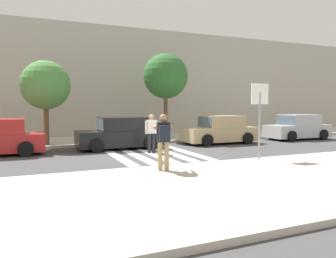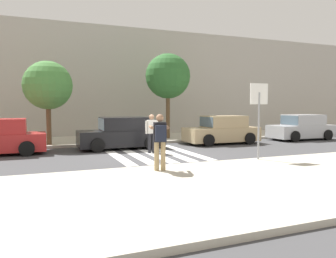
{
  "view_description": "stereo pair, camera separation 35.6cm",
  "coord_description": "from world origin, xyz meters",
  "px_view_note": "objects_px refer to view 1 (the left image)",
  "views": [
    {
      "loc": [
        -4.99,
        -13.23,
        2.14
      ],
      "look_at": [
        0.6,
        -0.2,
        1.1
      ],
      "focal_mm": 35.0,
      "sensor_mm": 36.0,
      "label": 1
    },
    {
      "loc": [
        -4.66,
        -13.36,
        2.14
      ],
      "look_at": [
        0.6,
        -0.2,
        1.1
      ],
      "focal_mm": 35.0,
      "sensor_mm": 36.0,
      "label": 2
    }
  ],
  "objects_px": {
    "stop_sign": "(260,104)",
    "street_tree_center": "(166,76)",
    "parked_car_silver": "(298,128)",
    "photographer_with_backpack": "(163,137)",
    "pedestrian_crossing": "(151,131)",
    "parked_car_black": "(121,134)",
    "parked_car_tan": "(220,131)",
    "street_tree_west": "(46,85)"
  },
  "relations": [
    {
      "from": "pedestrian_crossing",
      "to": "parked_car_tan",
      "type": "xyz_separation_m",
      "value": [
        4.79,
        1.93,
        -0.25
      ]
    },
    {
      "from": "parked_car_silver",
      "to": "street_tree_center",
      "type": "distance_m",
      "value": 8.86
    },
    {
      "from": "stop_sign",
      "to": "parked_car_tan",
      "type": "relative_size",
      "value": 0.68
    },
    {
      "from": "stop_sign",
      "to": "street_tree_center",
      "type": "bearing_deg",
      "value": 91.73
    },
    {
      "from": "stop_sign",
      "to": "parked_car_tan",
      "type": "bearing_deg",
      "value": 71.34
    },
    {
      "from": "pedestrian_crossing",
      "to": "street_tree_west",
      "type": "bearing_deg",
      "value": 137.14
    },
    {
      "from": "photographer_with_backpack",
      "to": "parked_car_black",
      "type": "bearing_deg",
      "value": 86.68
    },
    {
      "from": "street_tree_center",
      "to": "parked_car_silver",
      "type": "bearing_deg",
      "value": -18.28
    },
    {
      "from": "photographer_with_backpack",
      "to": "street_tree_center",
      "type": "relative_size",
      "value": 0.34
    },
    {
      "from": "parked_car_black",
      "to": "street_tree_west",
      "type": "bearing_deg",
      "value": 149.42
    },
    {
      "from": "pedestrian_crossing",
      "to": "parked_car_black",
      "type": "xyz_separation_m",
      "value": [
        -0.89,
        1.93,
        -0.25
      ]
    },
    {
      "from": "stop_sign",
      "to": "street_tree_west",
      "type": "height_order",
      "value": "street_tree_west"
    },
    {
      "from": "photographer_with_backpack",
      "to": "pedestrian_crossing",
      "type": "distance_m",
      "value": 4.64
    },
    {
      "from": "pedestrian_crossing",
      "to": "parked_car_black",
      "type": "relative_size",
      "value": 0.42
    },
    {
      "from": "stop_sign",
      "to": "parked_car_black",
      "type": "height_order",
      "value": "stop_sign"
    },
    {
      "from": "parked_car_silver",
      "to": "photographer_with_backpack",
      "type": "bearing_deg",
      "value": -151.39
    },
    {
      "from": "parked_car_black",
      "to": "photographer_with_backpack",
      "type": "bearing_deg",
      "value": -93.32
    },
    {
      "from": "stop_sign",
      "to": "street_tree_center",
      "type": "xyz_separation_m",
      "value": [
        -0.25,
        8.36,
        1.66
      ]
    },
    {
      "from": "photographer_with_backpack",
      "to": "parked_car_tan",
      "type": "height_order",
      "value": "photographer_with_backpack"
    },
    {
      "from": "photographer_with_backpack",
      "to": "parked_car_tan",
      "type": "relative_size",
      "value": 0.42
    },
    {
      "from": "photographer_with_backpack",
      "to": "street_tree_west",
      "type": "height_order",
      "value": "street_tree_west"
    },
    {
      "from": "stop_sign",
      "to": "street_tree_center",
      "type": "distance_m",
      "value": 8.52
    },
    {
      "from": "parked_car_black",
      "to": "parked_car_silver",
      "type": "xyz_separation_m",
      "value": [
        11.35,
        -0.0,
        0.0
      ]
    },
    {
      "from": "stop_sign",
      "to": "photographer_with_backpack",
      "type": "relative_size",
      "value": 1.62
    },
    {
      "from": "parked_car_silver",
      "to": "street_tree_west",
      "type": "height_order",
      "value": "street_tree_west"
    },
    {
      "from": "parked_car_tan",
      "to": "parked_car_silver",
      "type": "xyz_separation_m",
      "value": [
        5.68,
        0.0,
        0.0
      ]
    },
    {
      "from": "photographer_with_backpack",
      "to": "parked_car_black",
      "type": "xyz_separation_m",
      "value": [
        0.37,
        6.4,
        -0.44
      ]
    },
    {
      "from": "parked_car_silver",
      "to": "street_tree_center",
      "type": "height_order",
      "value": "street_tree_center"
    },
    {
      "from": "stop_sign",
      "to": "pedestrian_crossing",
      "type": "relative_size",
      "value": 1.62
    },
    {
      "from": "parked_car_silver",
      "to": "pedestrian_crossing",
      "type": "bearing_deg",
      "value": -169.54
    },
    {
      "from": "pedestrian_crossing",
      "to": "street_tree_west",
      "type": "relative_size",
      "value": 0.41
    },
    {
      "from": "photographer_with_backpack",
      "to": "street_tree_west",
      "type": "bearing_deg",
      "value": 109.27
    },
    {
      "from": "parked_car_silver",
      "to": "street_tree_center",
      "type": "bearing_deg",
      "value": 161.72
    },
    {
      "from": "stop_sign",
      "to": "parked_car_black",
      "type": "bearing_deg",
      "value": 122.96
    },
    {
      "from": "stop_sign",
      "to": "photographer_with_backpack",
      "type": "distance_m",
      "value": 4.27
    },
    {
      "from": "photographer_with_backpack",
      "to": "parked_car_silver",
      "type": "distance_m",
      "value": 13.36
    },
    {
      "from": "parked_car_black",
      "to": "parked_car_silver",
      "type": "relative_size",
      "value": 1.0
    },
    {
      "from": "stop_sign",
      "to": "street_tree_west",
      "type": "relative_size",
      "value": 0.66
    },
    {
      "from": "parked_car_silver",
      "to": "stop_sign",
      "type": "bearing_deg",
      "value": -142.95
    },
    {
      "from": "photographer_with_backpack",
      "to": "parked_car_tan",
      "type": "bearing_deg",
      "value": 46.61
    },
    {
      "from": "photographer_with_backpack",
      "to": "street_tree_west",
      "type": "xyz_separation_m",
      "value": [
        -2.91,
        8.34,
        1.95
      ]
    },
    {
      "from": "parked_car_tan",
      "to": "parked_car_silver",
      "type": "height_order",
      "value": "same"
    }
  ]
}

